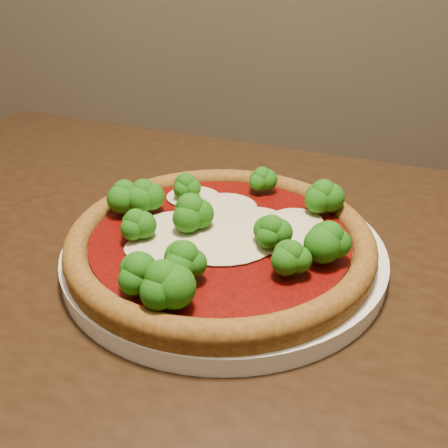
# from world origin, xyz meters

# --- Properties ---
(dining_table) EXTENTS (1.33, 1.04, 0.75)m
(dining_table) POSITION_xyz_m (-0.03, 0.22, 0.64)
(dining_table) COLOR black
(dining_table) RESTS_ON floor
(plate) EXTENTS (0.31, 0.31, 0.02)m
(plate) POSITION_xyz_m (-0.06, 0.27, 0.76)
(plate) COLOR white
(plate) RESTS_ON dining_table
(pizza) EXTENTS (0.29, 0.29, 0.06)m
(pizza) POSITION_xyz_m (-0.06, 0.26, 0.78)
(pizza) COLOR brown
(pizza) RESTS_ON plate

